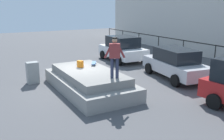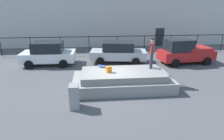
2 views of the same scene
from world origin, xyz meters
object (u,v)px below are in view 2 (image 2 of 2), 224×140
at_px(skateboarder, 152,51).
at_px(utility_box, 74,97).
at_px(backpack, 109,69).
at_px(car_silver_sedan_mid, 118,52).
at_px(skateboard, 104,66).
at_px(car_white_sedan_near, 48,53).
at_px(car_red_pickup_far, 185,52).

height_order(skateboarder, utility_box, skateboarder).
distance_m(backpack, car_silver_sedan_mid, 5.41).
relative_size(skateboard, car_white_sedan_near, 0.19).
relative_size(skateboarder, car_red_pickup_far, 0.39).
relative_size(skateboard, car_red_pickup_far, 0.18).
bearing_deg(car_red_pickup_far, utility_box, -141.79).
height_order(skateboarder, car_red_pickup_far, skateboarder).
height_order(skateboard, car_silver_sedan_mid, car_silver_sedan_mid).
bearing_deg(skateboarder, backpack, -168.24).
xyz_separation_m(skateboarder, car_red_pickup_far, (3.94, 3.95, -1.04)).
xyz_separation_m(car_silver_sedan_mid, utility_box, (-2.96, -7.27, -0.29)).
distance_m(car_white_sedan_near, utility_box, 7.65).
bearing_deg(car_white_sedan_near, utility_box, -70.15).
height_order(car_silver_sedan_mid, car_red_pickup_far, car_red_pickup_far).
bearing_deg(skateboarder, skateboard, 173.23).
height_order(skateboard, car_white_sedan_near, car_white_sedan_near).
relative_size(skateboard, utility_box, 0.70).
height_order(skateboard, car_red_pickup_far, car_red_pickup_far).
bearing_deg(car_white_sedan_near, car_red_pickup_far, -3.70).
xyz_separation_m(backpack, utility_box, (-1.76, -2.01, -0.59)).
xyz_separation_m(car_red_pickup_far, utility_box, (-8.25, -6.49, -0.40)).
bearing_deg(car_red_pickup_far, backpack, -145.35).
height_order(car_white_sedan_near, car_silver_sedan_mid, car_white_sedan_near).
height_order(car_white_sedan_near, utility_box, car_white_sedan_near).
relative_size(skateboard, car_silver_sedan_mid, 0.17).
distance_m(skateboarder, car_silver_sedan_mid, 5.05).
distance_m(backpack, utility_box, 2.73).
distance_m(backpack, car_white_sedan_near, 6.77).
bearing_deg(utility_box, car_red_pickup_far, 36.28).
xyz_separation_m(skateboarder, backpack, (-2.55, -0.53, -0.85)).
bearing_deg(car_silver_sedan_mid, car_white_sedan_near, -179.19).
distance_m(car_white_sedan_near, car_silver_sedan_mid, 5.56).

